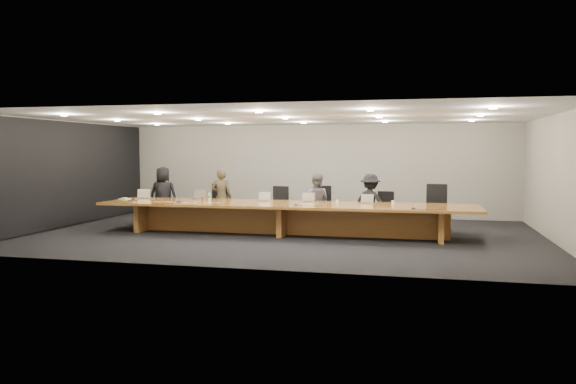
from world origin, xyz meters
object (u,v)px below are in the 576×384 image
laptop_d (308,197)px  av_box (132,202)px  laptop_e (366,199)px  laptop_c (263,197)px  mic_left (179,201)px  chair_mid_left (276,207)px  person_a (163,195)px  water_bottle (209,197)px  chair_far_right (435,208)px  laptop_b (197,195)px  person_d (370,202)px  person_c (316,201)px  chair_left (216,204)px  mic_center (296,205)px  chair_right (384,210)px  amber_mug (203,199)px  chair_far_left (159,202)px  chair_mid_right (323,207)px  paper_cup_near (337,201)px  conference_table (285,213)px  person_b (222,197)px  mic_right (413,208)px  laptop_a (142,194)px  paper_cup_far (393,202)px

laptop_d → av_box: (-4.16, -1.03, -0.11)m
laptop_e → laptop_c: bearing=-171.7°
mic_left → chair_mid_left: bearing=35.5°
person_a → mic_left: bearing=114.3°
person_a → water_bottle: (1.72, -0.93, 0.06)m
chair_far_right → laptop_b: bearing=-163.9°
person_d → person_c: bearing=16.8°
chair_far_right → person_a: (-7.27, -0.05, 0.18)m
av_box → chair_left: bearing=58.9°
laptop_b → water_bottle: (0.40, -0.16, -0.04)m
mic_center → chair_right: bearing=42.9°
laptop_c → av_box: (-3.05, -0.95, -0.11)m
laptop_d → amber_mug: 2.66m
mic_center → person_c: bearing=83.0°
chair_far_right → laptop_e: 1.89m
chair_far_left → chair_mid_right: size_ratio=1.04×
water_bottle → person_a: bearing=151.4°
person_a → paper_cup_near: 5.02m
conference_table → chair_left: size_ratio=7.92×
person_b → person_d: (3.97, -0.05, -0.05)m
laptop_d → mic_right: laptop_d is taller
paper_cup_near → mic_right: size_ratio=0.65×
chair_right → laptop_b: size_ratio=2.92×
amber_mug → paper_cup_near: bearing=3.4°
chair_left → laptop_d: chair_left is taller
person_c → laptop_a: size_ratio=4.24×
laptop_a → water_bottle: 1.89m
chair_right → mic_center: chair_right is taller
mic_center → person_b: bearing=146.4°
chair_far_left → laptop_e: bearing=-2.7°
mic_right → laptop_b: bearing=169.1°
person_d → person_a: bearing=17.3°
chair_far_right → mic_right: size_ratio=10.17×
paper_cup_near → chair_right: bearing=42.4°
person_a → av_box: 1.84m
laptop_d → mic_center: bearing=-102.1°
laptop_c → paper_cup_near: size_ratio=3.99×
chair_far_left → chair_right: bearing=7.4°
person_d → paper_cup_near: person_d is taller
chair_far_right → water_bottle: size_ratio=6.11×
chair_mid_right → person_d: 1.26m
laptop_d → person_d: bearing=23.5°
person_c → laptop_b: bearing=18.8°
mic_right → chair_mid_left: bearing=153.1°
conference_table → laptop_b: 2.50m
laptop_b → paper_cup_far: 4.96m
conference_table → chair_mid_left: bearing=114.1°
laptop_b → laptop_c: bearing=8.7°
chair_mid_right → laptop_a: bearing=177.7°
person_a → person_c: bearing=166.4°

